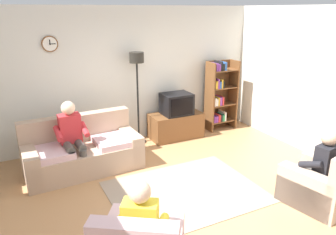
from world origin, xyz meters
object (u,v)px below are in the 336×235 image
tv (177,104)px  person_on_couch (72,135)px  person_in_left_armchair (142,223)px  tv_stand (176,125)px  bookshelf (219,95)px  armchair_near_bookshelf (321,185)px  floor_lamp (137,73)px  couch (83,152)px  person_in_right_armchair (319,163)px

tv → person_on_couch: (-2.27, -0.69, -0.06)m
person_on_couch → person_in_left_armchair: 2.50m
tv_stand → bookshelf: (1.14, 0.07, 0.53)m
armchair_near_bookshelf → person_in_left_armchair: 2.73m
person_in_left_armchair → tv: bearing=57.0°
bookshelf → armchair_near_bookshelf: bearing=-98.7°
floor_lamp → tv: bearing=-8.7°
floor_lamp → armchair_near_bookshelf: bearing=-65.8°
armchair_near_bookshelf → couch: bearing=137.3°
couch → floor_lamp: 1.86m
tv_stand → person_in_right_armchair: 3.14m
couch → floor_lamp: (1.30, 0.70, 1.14)m
tv → person_on_couch: 2.37m
tv_stand → bookshelf: bearing=3.5°
tv → floor_lamp: bearing=171.3°
person_in_left_armchair → person_in_right_armchair: bearing=3.2°
couch → person_on_couch: person_on_couch is taller
armchair_near_bookshelf → person_on_couch: bearing=140.2°
floor_lamp → person_in_right_armchair: floor_lamp is taller
floor_lamp → tv_stand: bearing=-7.0°
couch → person_in_left_armchair: person_in_left_armchair is taller
bookshelf → floor_lamp: floor_lamp is taller
couch → floor_lamp: size_ratio=1.05×
armchair_near_bookshelf → floor_lamp: bearing=114.2°
bookshelf → person_in_left_armchair: bookshelf is taller
armchair_near_bookshelf → tv: bearing=101.7°
armchair_near_bookshelf → person_in_right_armchair: 0.33m
tv → person_in_left_armchair: person_in_left_armchair is taller
bookshelf → person_in_left_armchair: (-3.21, -3.28, -0.19)m
tv_stand → floor_lamp: (-0.81, 0.10, 1.18)m
couch → bookshelf: bearing=11.7°
couch → tv_stand: couch is taller
tv_stand → tv: tv is taller
armchair_near_bookshelf → person_on_couch: size_ratio=0.83×
couch → tv: size_ratio=3.23×
tv_stand → person_on_couch: 2.42m
person_in_right_armchair → person_in_left_armchair: bearing=-176.8°
couch → person_on_couch: 0.43m
tv → floor_lamp: (-0.81, 0.12, 0.70)m
tv → bookshelf: 1.14m
tv → bookshelf: size_ratio=0.38×
couch → person_on_couch: (-0.16, -0.11, 0.39)m
armchair_near_bookshelf → person_on_couch: person_on_couch is taller
tv_stand → armchair_near_bookshelf: size_ratio=1.07×
couch → tv_stand: bearing=16.0°
bookshelf → person_on_couch: (-3.41, -0.78, -0.10)m
person_in_left_armchair → person_in_right_armchair: (2.70, 0.15, 0.00)m
bookshelf → armchair_near_bookshelf: 3.29m
couch → person_in_left_armchair: size_ratio=1.73×
person_on_couch → couch: bearing=33.9°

